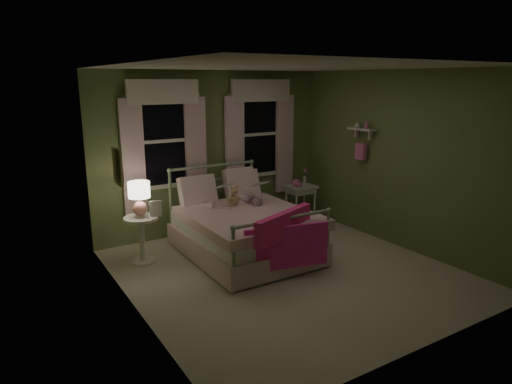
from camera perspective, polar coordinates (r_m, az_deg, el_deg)
room_shell at (r=5.70m, az=4.17°, el=2.18°), size 4.20×4.20×4.20m
bed at (r=6.51m, az=-1.53°, el=-4.73°), size 1.58×2.04×1.18m
pink_throw at (r=5.62m, az=3.65°, el=-5.27°), size 1.08×0.49×0.71m
child_left at (r=6.59m, az=-5.60°, el=0.55°), size 0.32×0.26×0.74m
child_right at (r=6.85m, az=-1.40°, el=1.28°), size 0.39×0.30×0.78m
book_left at (r=6.37m, az=-4.61°, el=0.31°), size 0.20×0.12×0.26m
book_right at (r=6.65m, az=-0.30°, el=0.54°), size 0.21×0.13×0.26m
teddy_bear at (r=6.62m, az=-2.79°, el=-0.67°), size 0.22×0.17×0.30m
nightstand_left at (r=6.42m, az=-14.10°, el=-5.02°), size 0.46×0.46×0.65m
table_lamp at (r=6.27m, az=-14.39°, el=-0.38°), size 0.29×0.29×0.46m
book_nightstand at (r=6.31m, az=-13.14°, el=-3.03°), size 0.22×0.26×0.02m
nightstand_right at (r=8.04m, az=5.61°, el=0.11°), size 0.50×0.40×0.64m
pink_toy at (r=7.95m, az=5.08°, el=1.12°), size 0.14×0.19×0.14m
bud_vase at (r=8.10m, az=6.11°, el=1.93°), size 0.06×0.06×0.28m
window_left at (r=7.03m, az=-11.38°, el=6.82°), size 1.34×0.13×1.96m
window_right at (r=7.78m, az=0.51°, el=7.73°), size 1.34×0.13×1.96m
wall_shelf at (r=7.41m, az=13.02°, el=6.30°), size 0.15×0.50×0.60m
framed_picture at (r=5.37m, az=-16.89°, el=3.07°), size 0.03×0.32×0.42m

